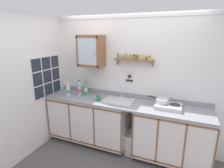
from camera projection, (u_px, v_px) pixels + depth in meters
floor at (114, 162)px, 3.06m from camera, size 6.00×6.00×0.00m
back_wall at (129, 82)px, 3.41m from camera, size 3.60×0.07×2.47m
side_wall_left at (27, 87)px, 3.09m from camera, size 0.05×3.54×2.47m
lower_cabinet_run at (90, 120)px, 3.59m from camera, size 1.59×0.62×0.92m
lower_cabinet_run_right at (172, 136)px, 3.00m from camera, size 1.22×0.62×0.92m
countertop at (123, 103)px, 3.20m from camera, size 2.96×0.64×0.03m
backsplash at (128, 95)px, 3.45m from camera, size 2.96×0.02×0.08m
sink at (118, 102)px, 3.28m from camera, size 0.55×0.44×0.47m
hot_plate_stove at (168, 106)px, 2.92m from camera, size 0.42×0.33×0.07m
saucepan at (162, 100)px, 2.96m from camera, size 0.37×0.22×0.07m
bottle_detergent_teal_0 at (80, 89)px, 3.58m from camera, size 0.08×0.08×0.26m
bottle_water_clear_1 at (68, 90)px, 3.52m from camera, size 0.08×0.08×0.25m
bottle_water_blue_2 at (79, 89)px, 3.44m from camera, size 0.08×0.08×0.33m
bottle_soda_green_3 at (86, 88)px, 3.55m from camera, size 0.06×0.06×0.31m
mug at (98, 98)px, 3.25m from camera, size 0.09×0.13×0.11m
wall_cabinet at (91, 51)px, 3.35m from camera, size 0.46×0.35×0.58m
spice_shelf at (133, 59)px, 3.17m from camera, size 0.71×0.14×0.23m
warning_sign at (130, 78)px, 3.35m from camera, size 0.16×0.01×0.23m
window at (47, 76)px, 3.46m from camera, size 0.03×0.75×0.79m
trash_bin at (131, 142)px, 3.28m from camera, size 0.33×0.33×0.39m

